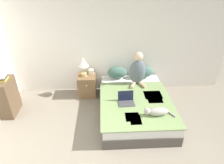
{
  "coord_description": "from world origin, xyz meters",
  "views": [
    {
      "loc": [
        -0.2,
        -1.43,
        2.84
      ],
      "look_at": [
        -0.01,
        2.15,
        0.78
      ],
      "focal_mm": 32.0,
      "sensor_mm": 36.0,
      "label": 1
    }
  ],
  "objects_px": {
    "cat_tabby": "(157,112)",
    "bookshelf": "(8,97)",
    "pillow_far": "(143,72)",
    "tissue_box": "(91,72)",
    "table_lamp": "(83,63)",
    "bed": "(135,105)",
    "laptop_open": "(126,101)",
    "book_stack_top": "(2,78)",
    "pillow_near": "(117,72)",
    "nightstand": "(87,85)",
    "person_sitting": "(138,70)"
  },
  "relations": [
    {
      "from": "nightstand",
      "to": "pillow_far",
      "type": "bearing_deg",
      "value": 2.75
    },
    {
      "from": "person_sitting",
      "to": "book_stack_top",
      "type": "xyz_separation_m",
      "value": [
        -2.86,
        -0.42,
        0.11
      ]
    },
    {
      "from": "nightstand",
      "to": "bookshelf",
      "type": "height_order",
      "value": "bookshelf"
    },
    {
      "from": "pillow_near",
      "to": "person_sitting",
      "type": "height_order",
      "value": "person_sitting"
    },
    {
      "from": "nightstand",
      "to": "tissue_box",
      "type": "height_order",
      "value": "tissue_box"
    },
    {
      "from": "pillow_far",
      "to": "tissue_box",
      "type": "relative_size",
      "value": 3.43
    },
    {
      "from": "person_sitting",
      "to": "tissue_box",
      "type": "distance_m",
      "value": 1.16
    },
    {
      "from": "person_sitting",
      "to": "book_stack_top",
      "type": "relative_size",
      "value": 3.56
    },
    {
      "from": "cat_tabby",
      "to": "tissue_box",
      "type": "relative_size",
      "value": 4.31
    },
    {
      "from": "pillow_far",
      "to": "tissue_box",
      "type": "xyz_separation_m",
      "value": [
        -1.29,
        0.04,
        0.02
      ]
    },
    {
      "from": "cat_tabby",
      "to": "tissue_box",
      "type": "distance_m",
      "value": 1.99
    },
    {
      "from": "pillow_near",
      "to": "nightstand",
      "type": "height_order",
      "value": "pillow_near"
    },
    {
      "from": "bed",
      "to": "pillow_far",
      "type": "distance_m",
      "value": 1.01
    },
    {
      "from": "cat_tabby",
      "to": "bookshelf",
      "type": "bearing_deg",
      "value": -16.07
    },
    {
      "from": "nightstand",
      "to": "table_lamp",
      "type": "bearing_deg",
      "value": 178.38
    },
    {
      "from": "pillow_far",
      "to": "bed",
      "type": "bearing_deg",
      "value": -110.25
    },
    {
      "from": "bookshelf",
      "to": "bed",
      "type": "bearing_deg",
      "value": -3.5
    },
    {
      "from": "bed",
      "to": "laptop_open",
      "type": "bearing_deg",
      "value": -138.62
    },
    {
      "from": "bed",
      "to": "tissue_box",
      "type": "distance_m",
      "value": 1.39
    },
    {
      "from": "bookshelf",
      "to": "book_stack_top",
      "type": "relative_size",
      "value": 3.73
    },
    {
      "from": "cat_tabby",
      "to": "nightstand",
      "type": "bearing_deg",
      "value": -47.61
    },
    {
      "from": "pillow_near",
      "to": "table_lamp",
      "type": "height_order",
      "value": "table_lamp"
    },
    {
      "from": "laptop_open",
      "to": "table_lamp",
      "type": "distance_m",
      "value": 1.42
    },
    {
      "from": "bookshelf",
      "to": "tissue_box",
      "type": "bearing_deg",
      "value": 23.02
    },
    {
      "from": "cat_tabby",
      "to": "book_stack_top",
      "type": "height_order",
      "value": "book_stack_top"
    },
    {
      "from": "pillow_far",
      "to": "tissue_box",
      "type": "bearing_deg",
      "value": 178.37
    },
    {
      "from": "bed",
      "to": "pillow_far",
      "type": "height_order",
      "value": "pillow_far"
    },
    {
      "from": "bed",
      "to": "person_sitting",
      "type": "relative_size",
      "value": 2.61
    },
    {
      "from": "person_sitting",
      "to": "nightstand",
      "type": "relative_size",
      "value": 1.46
    },
    {
      "from": "bed",
      "to": "laptop_open",
      "type": "relative_size",
      "value": 6.16
    },
    {
      "from": "pillow_far",
      "to": "nightstand",
      "type": "relative_size",
      "value": 0.89
    },
    {
      "from": "pillow_far",
      "to": "tissue_box",
      "type": "height_order",
      "value": "pillow_far"
    },
    {
      "from": "cat_tabby",
      "to": "laptop_open",
      "type": "height_order",
      "value": "laptop_open"
    },
    {
      "from": "laptop_open",
      "to": "nightstand",
      "type": "height_order",
      "value": "laptop_open"
    },
    {
      "from": "laptop_open",
      "to": "table_lamp",
      "type": "height_order",
      "value": "table_lamp"
    },
    {
      "from": "pillow_near",
      "to": "tissue_box",
      "type": "relative_size",
      "value": 3.43
    },
    {
      "from": "bed",
      "to": "book_stack_top",
      "type": "bearing_deg",
      "value": 176.41
    },
    {
      "from": "nightstand",
      "to": "tissue_box",
      "type": "distance_m",
      "value": 0.36
    },
    {
      "from": "book_stack_top",
      "to": "table_lamp",
      "type": "bearing_deg",
      "value": 21.95
    },
    {
      "from": "person_sitting",
      "to": "laptop_open",
      "type": "xyz_separation_m",
      "value": [
        -0.35,
        -0.78,
        -0.29
      ]
    },
    {
      "from": "table_lamp",
      "to": "tissue_box",
      "type": "xyz_separation_m",
      "value": [
        0.17,
        0.1,
        -0.28
      ]
    },
    {
      "from": "pillow_near",
      "to": "nightstand",
      "type": "xyz_separation_m",
      "value": [
        -0.75,
        -0.07,
        -0.3
      ]
    },
    {
      "from": "person_sitting",
      "to": "book_stack_top",
      "type": "height_order",
      "value": "person_sitting"
    },
    {
      "from": "person_sitting",
      "to": "book_stack_top",
      "type": "bearing_deg",
      "value": -171.64
    },
    {
      "from": "bookshelf",
      "to": "book_stack_top",
      "type": "xyz_separation_m",
      "value": [
        0.0,
        0.0,
        0.47
      ]
    },
    {
      "from": "cat_tabby",
      "to": "book_stack_top",
      "type": "relative_size",
      "value": 2.72
    },
    {
      "from": "pillow_far",
      "to": "table_lamp",
      "type": "relative_size",
      "value": 1.0
    },
    {
      "from": "table_lamp",
      "to": "pillow_far",
      "type": "bearing_deg",
      "value": 2.58
    },
    {
      "from": "bed",
      "to": "nightstand",
      "type": "bearing_deg",
      "value": 142.97
    },
    {
      "from": "table_lamp",
      "to": "laptop_open",
      "type": "bearing_deg",
      "value": -47.56
    }
  ]
}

